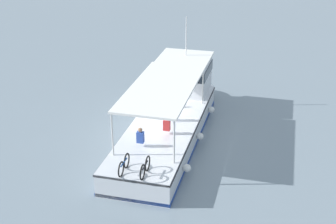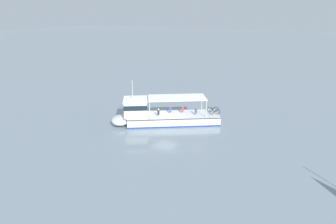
# 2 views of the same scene
# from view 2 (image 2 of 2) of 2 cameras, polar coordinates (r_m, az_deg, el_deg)

# --- Properties ---
(ground_plane) EXTENTS (400.00, 400.00, 0.00)m
(ground_plane) POSITION_cam_2_polar(r_m,az_deg,el_deg) (35.18, -0.59, -2.62)
(ground_plane) COLOR gray
(ferry_main) EXTENTS (9.65, 12.28, 5.32)m
(ferry_main) POSITION_cam_2_polar(r_m,az_deg,el_deg) (35.59, -1.63, -0.63)
(ferry_main) COLOR silver
(ferry_main) RESTS_ON ground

